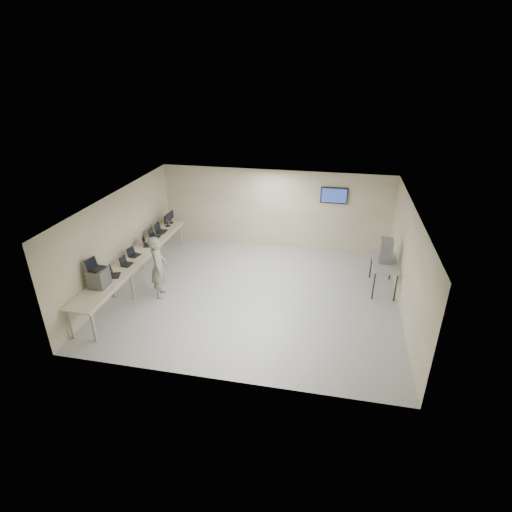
% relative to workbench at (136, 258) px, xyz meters
% --- Properties ---
extents(room, '(8.01, 7.01, 2.81)m').
position_rel_workbench_xyz_m(room, '(3.62, 0.06, 0.58)').
color(room, '#B3B3B3').
rests_on(room, ground).
extents(workbench, '(0.76, 6.00, 0.90)m').
position_rel_workbench_xyz_m(workbench, '(0.00, 0.00, 0.00)').
color(workbench, beige).
rests_on(workbench, ground).
extents(equipment_box, '(0.42, 0.48, 0.49)m').
position_rel_workbench_xyz_m(equipment_box, '(-0.06, -1.81, 0.32)').
color(equipment_box, slate).
rests_on(equipment_box, workbench).
extents(laptop_on_box, '(0.37, 0.42, 0.29)m').
position_rel_workbench_xyz_m(laptop_on_box, '(-0.12, -1.81, 0.64)').
color(laptop_on_box, black).
rests_on(laptop_on_box, equipment_box).
extents(laptop_0, '(0.38, 0.41, 0.27)m').
position_rel_workbench_xyz_m(laptop_0, '(-0.02, -1.24, 0.14)').
color(laptop_0, black).
rests_on(laptop_0, workbench).
extents(laptop_1, '(0.28, 0.34, 0.25)m').
position_rel_workbench_xyz_m(laptop_1, '(-0.01, -0.58, 0.14)').
color(laptop_1, black).
rests_on(laptop_1, workbench).
extents(laptop_2, '(0.33, 0.37, 0.26)m').
position_rel_workbench_xyz_m(laptop_2, '(-0.07, 0.01, 0.14)').
color(laptop_2, black).
rests_on(laptop_2, workbench).
extents(laptop_3, '(0.40, 0.43, 0.28)m').
position_rel_workbench_xyz_m(laptop_3, '(-0.02, 0.79, 0.15)').
color(laptop_3, black).
rests_on(laptop_3, workbench).
extents(laptop_4, '(0.33, 0.40, 0.30)m').
position_rel_workbench_xyz_m(laptop_4, '(-0.07, 1.42, 0.15)').
color(laptop_4, black).
rests_on(laptop_4, workbench).
extents(laptop_5, '(0.32, 0.40, 0.31)m').
position_rel_workbench_xyz_m(laptop_5, '(-0.06, 1.88, 0.15)').
color(laptop_5, black).
rests_on(laptop_5, workbench).
extents(monitor_near, '(0.19, 0.43, 0.42)m').
position_rel_workbench_xyz_m(monitor_near, '(-0.01, 2.44, 0.33)').
color(monitor_near, black).
rests_on(monitor_near, workbench).
extents(monitor_far, '(0.18, 0.42, 0.41)m').
position_rel_workbench_xyz_m(monitor_far, '(-0.01, 2.75, 0.32)').
color(monitor_far, black).
rests_on(monitor_far, workbench).
extents(soldier, '(0.61, 0.76, 1.82)m').
position_rel_workbench_xyz_m(soldier, '(0.96, -0.54, 0.08)').
color(soldier, gray).
rests_on(soldier, ground).
extents(side_table, '(0.69, 1.48, 0.89)m').
position_rel_workbench_xyz_m(side_table, '(7.19, 1.10, -0.01)').
color(side_table, gray).
rests_on(side_table, ground).
extents(storage_bins, '(0.33, 0.37, 0.70)m').
position_rel_workbench_xyz_m(storage_bins, '(7.17, 1.10, 0.41)').
color(storage_bins, gray).
rests_on(storage_bins, side_table).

